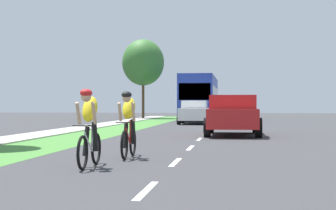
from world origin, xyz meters
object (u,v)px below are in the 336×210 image
object	(u,v)px
pickup_red	(233,115)
bus_blue	(200,96)
cyclist_lead	(89,127)
cyclist_trailing	(128,124)
sedan_white	(194,112)
street_tree_far	(143,63)

from	to	relation	value
pickup_red	bus_blue	size ratio (longest dim) A/B	0.44
cyclist_lead	bus_blue	xyz separation A→B (m)	(0.07, 33.63, 1.17)
cyclist_lead	cyclist_trailing	xyz separation A→B (m)	(0.40, 2.08, 0.00)
cyclist_trailing	sedan_white	xyz separation A→B (m)	(-0.12, 22.82, -0.04)
cyclist_lead	pickup_red	xyz separation A→B (m)	(2.82, 11.90, 0.02)
cyclist_lead	bus_blue	bearing A→B (deg)	89.89
bus_blue	cyclist_trailing	bearing A→B (deg)	-89.40
cyclist_trailing	street_tree_far	xyz separation A→B (m)	(-5.85, 36.70, 4.29)
sedan_white	street_tree_far	xyz separation A→B (m)	(-5.73, 13.88, 4.33)
pickup_red	bus_blue	world-z (taller)	bus_blue
street_tree_far	cyclist_trailing	bearing A→B (deg)	-80.95
pickup_red	street_tree_far	xyz separation A→B (m)	(-8.27, 26.88, 4.27)
cyclist_trailing	sedan_white	bearing A→B (deg)	90.30
pickup_red	sedan_white	bearing A→B (deg)	101.07
cyclist_trailing	street_tree_far	bearing A→B (deg)	99.05
cyclist_lead	cyclist_trailing	bearing A→B (deg)	79.20
pickup_red	street_tree_far	distance (m)	28.45
sedan_white	cyclist_lead	bearing A→B (deg)	-90.64
street_tree_far	pickup_red	bearing A→B (deg)	-72.89
bus_blue	pickup_red	bearing A→B (deg)	-82.77
cyclist_lead	sedan_white	bearing A→B (deg)	89.36
pickup_red	bus_blue	distance (m)	21.94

